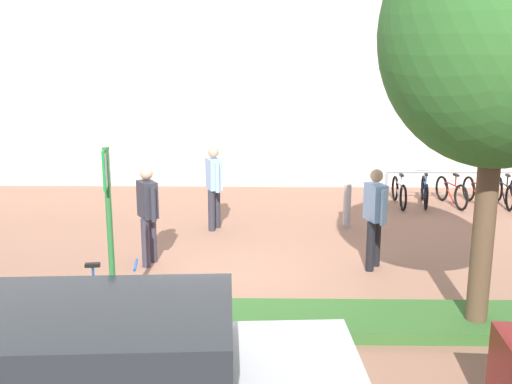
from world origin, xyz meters
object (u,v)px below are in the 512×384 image
(bike_at_sign, at_px, (109,298))
(person_shirt_blue, at_px, (375,212))
(person_suited_dark, at_px, (148,209))
(tree_sidewalk, at_px, (501,36))
(parking_sign_post, at_px, (109,211))
(bollard_steel, at_px, (347,205))
(bike_rack_cluster, at_px, (464,191))
(person_shirt_white, at_px, (214,183))

(bike_at_sign, height_order, person_shirt_blue, person_shirt_blue)
(person_shirt_blue, bearing_deg, person_suited_dark, 178.13)
(tree_sidewalk, xyz_separation_m, person_suited_dark, (-4.81, 2.47, -2.82))
(person_suited_dark, bearing_deg, parking_sign_post, -90.91)
(parking_sign_post, bearing_deg, bollard_steel, 51.87)
(person_shirt_blue, bearing_deg, bike_rack_cluster, 56.40)
(parking_sign_post, xyz_separation_m, bike_at_sign, (-0.09, 0.09, -1.25))
(bike_rack_cluster, distance_m, person_shirt_blue, 5.19)
(parking_sign_post, height_order, bike_at_sign, parking_sign_post)
(bike_at_sign, distance_m, bike_rack_cluster, 9.38)
(tree_sidewalk, distance_m, bike_rack_cluster, 7.71)
(tree_sidewalk, relative_size, bike_at_sign, 3.25)
(person_suited_dark, distance_m, person_shirt_blue, 3.83)
(bike_rack_cluster, relative_size, person_suited_dark, 2.19)
(tree_sidewalk, xyz_separation_m, person_shirt_white, (-3.87, 4.59, -2.82))
(bollard_steel, bearing_deg, bike_rack_cluster, 30.96)
(bike_at_sign, bearing_deg, person_shirt_blue, 28.71)
(bike_at_sign, relative_size, person_shirt_blue, 0.97)
(bike_at_sign, xyz_separation_m, person_shirt_blue, (3.96, 2.17, 0.63))
(bike_rack_cluster, bearing_deg, tree_sidewalk, -105.73)
(bollard_steel, bearing_deg, person_shirt_white, -174.76)
(bike_at_sign, xyz_separation_m, bollard_steel, (3.82, 4.67, 0.10))
(tree_sidewalk, relative_size, parking_sign_post, 2.22)
(bike_at_sign, bearing_deg, parking_sign_post, -42.45)
(parking_sign_post, bearing_deg, person_shirt_white, 77.68)
(tree_sidewalk, relative_size, bike_rack_cluster, 1.44)
(person_shirt_blue, distance_m, person_shirt_white, 3.65)
(parking_sign_post, xyz_separation_m, person_shirt_white, (0.98, 4.50, -0.61))
(tree_sidewalk, bearing_deg, person_shirt_white, 130.12)
(bike_at_sign, bearing_deg, tree_sidewalk, -2.00)
(bike_at_sign, bearing_deg, bollard_steel, 50.68)
(bike_at_sign, bearing_deg, person_suited_dark, 86.74)
(person_shirt_white, bearing_deg, person_shirt_blue, -37.90)
(person_shirt_blue, xyz_separation_m, person_shirt_white, (-2.88, 2.24, 0.00))
(tree_sidewalk, distance_m, bollard_steel, 5.99)
(bike_rack_cluster, height_order, person_suited_dark, person_suited_dark)
(bollard_steel, bearing_deg, tree_sidewalk, -76.98)
(tree_sidewalk, xyz_separation_m, parking_sign_post, (-4.85, 0.09, -2.21))
(tree_sidewalk, relative_size, bollard_steel, 6.03)
(tree_sidewalk, height_order, person_shirt_blue, tree_sidewalk)
(tree_sidewalk, height_order, bike_rack_cluster, tree_sidewalk)
(person_shirt_white, bearing_deg, person_suited_dark, -114.02)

